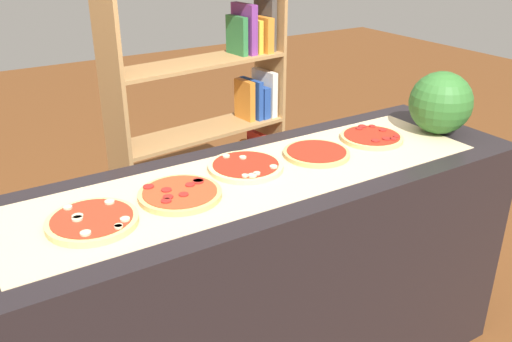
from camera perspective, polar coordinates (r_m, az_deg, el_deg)
The scene contains 9 objects.
counter at distance 2.09m, azimuth 0.00°, elevation -12.08°, with size 2.03×0.62×0.92m, color black.
parchment_paper at distance 1.85m, azimuth 0.00°, elevation -0.54°, with size 1.68×0.45×0.00m, color tan.
pizza_mushroom_0 at distance 1.62m, azimuth -16.62°, elevation -4.98°, with size 0.26×0.26×0.03m.
pizza_pepperoni_1 at distance 1.72m, azimuth -7.90°, elevation -2.36°, with size 0.26×0.26×0.02m.
pizza_mushroom_2 at distance 1.90m, azimuth -1.07°, elevation 0.48°, with size 0.26×0.26×0.03m.
pizza_plain_3 at distance 2.02m, azimuth 6.29°, elevation 1.86°, with size 0.24×0.24×0.02m.
pizza_pepperoni_4 at distance 2.20m, azimuth 11.93°, elevation 3.45°, with size 0.24×0.24×0.02m.
watermelon at distance 2.32m, azimuth 18.62°, elevation 6.73°, with size 0.25×0.25×0.25m, color #2D6628.
bookshelf at distance 2.92m, azimuth -3.46°, elevation 4.08°, with size 0.96×0.35×1.44m.
Camera 1 is at (-0.89, -1.42, 1.70)m, focal length 38.53 mm.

